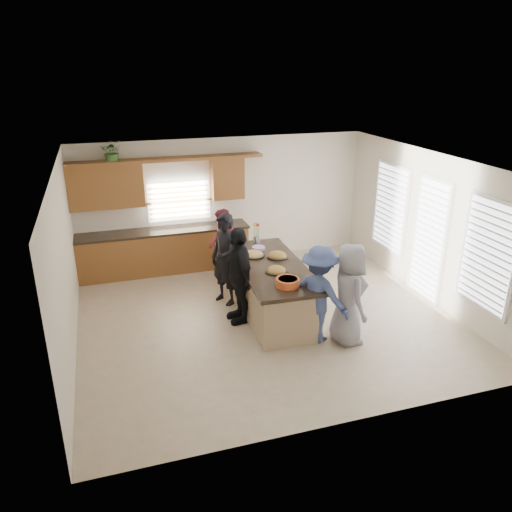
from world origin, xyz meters
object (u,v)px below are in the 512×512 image
object	(u,v)px
salad_bowl	(288,282)
woman_right_back	(319,294)
woman_left_front	(239,275)
woman_left_mid	(223,244)
woman_right_front	(349,294)
island	(271,290)
woman_left_back	(225,259)

from	to	relation	value
salad_bowl	woman_right_back	distance (m)	0.55
woman_left_front	woman_right_back	size ratio (longest dim) A/B	1.06
woman_left_mid	woman_right_front	distance (m)	3.41
woman_left_front	woman_right_front	bearing A→B (deg)	47.26
island	woman_left_mid	size ratio (longest dim) A/B	1.83
woman_right_back	woman_right_front	world-z (taller)	woman_right_front
island	woman_right_front	bearing A→B (deg)	-55.01
salad_bowl	woman_left_back	size ratio (longest dim) A/B	0.22
woman_right_front	woman_left_mid	bearing A→B (deg)	24.39
salad_bowl	woman_right_front	bearing A→B (deg)	-23.53
salad_bowl	woman_right_back	size ratio (longest dim) A/B	0.24
woman_left_front	woman_right_front	world-z (taller)	woman_left_front
island	woman_left_back	bearing A→B (deg)	137.07
salad_bowl	woman_right_front	distance (m)	1.00
salad_bowl	woman_right_front	size ratio (longest dim) A/B	0.23
island	woman_right_back	bearing A→B (deg)	-67.04
woman_left_back	woman_left_front	xyz separation A→B (m)	(0.06, -0.77, -0.01)
woman_left_front	woman_right_front	xyz separation A→B (m)	(1.48, -1.22, -0.01)
woman_left_back	woman_left_mid	distance (m)	1.20
woman_left_back	woman_left_front	world-z (taller)	woman_left_back
salad_bowl	woman_left_mid	distance (m)	2.81
woman_left_front	woman_right_back	distance (m)	1.47
salad_bowl	woman_right_back	bearing A→B (deg)	-22.30
woman_left_back	woman_right_front	xyz separation A→B (m)	(1.54, -1.99, -0.03)
woman_right_back	woman_left_front	bearing A→B (deg)	11.48
woman_right_front	woman_left_front	bearing A→B (deg)	52.61
woman_left_mid	woman_left_front	bearing A→B (deg)	-1.98
woman_left_back	salad_bowl	bearing A→B (deg)	-6.98
salad_bowl	woman_left_mid	world-z (taller)	woman_left_mid
woman_right_back	woman_right_front	bearing A→B (deg)	-149.24
island	woman_left_mid	world-z (taller)	woman_left_mid
woman_left_back	woman_left_front	size ratio (longest dim) A/B	1.02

